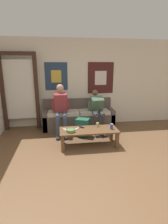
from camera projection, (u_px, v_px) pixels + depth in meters
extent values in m
plane|color=brown|center=(95.00, 186.00, 2.69)|extent=(18.00, 18.00, 0.00)
cube|color=silver|center=(75.00, 83.00, 5.23)|extent=(10.00, 0.05, 2.55)
cube|color=navy|center=(56.00, 76.00, 5.06)|extent=(0.65, 0.01, 0.79)
cube|color=gold|center=(56.00, 76.00, 5.06)|extent=(0.29, 0.01, 0.36)
cube|color=#471E1E|center=(101.00, 78.00, 5.26)|extent=(0.79, 0.01, 0.92)
cube|color=silver|center=(101.00, 78.00, 5.26)|extent=(0.35, 0.01, 0.41)
cube|color=#382319|center=(3.00, 94.00, 4.80)|extent=(0.10, 0.10, 2.05)
cube|color=#382319|center=(37.00, 94.00, 4.92)|extent=(0.10, 0.10, 2.05)
cube|color=#382319|center=(16.00, 53.00, 4.58)|extent=(1.00, 0.10, 0.10)
cube|color=silver|center=(20.00, 90.00, 4.85)|extent=(0.82, 0.02, 1.64)
cube|color=#564C47|center=(78.00, 112.00, 5.37)|extent=(2.04, 0.13, 0.83)
cube|color=#564C47|center=(79.00, 121.00, 5.11)|extent=(2.04, 0.53, 0.43)
cube|color=#564C47|center=(46.00, 121.00, 4.96)|extent=(0.12, 0.53, 0.55)
cube|color=#564C47|center=(111.00, 118.00, 5.23)|extent=(0.12, 0.53, 0.55)
cube|color=beige|center=(63.00, 113.00, 4.98)|extent=(0.88, 0.49, 0.10)
cube|color=beige|center=(94.00, 112.00, 5.10)|extent=(0.88, 0.49, 0.10)
cube|color=brown|center=(89.00, 130.00, 3.95)|extent=(1.31, 0.55, 0.03)
cube|color=brown|center=(62.00, 136.00, 4.13)|extent=(0.07, 0.07, 0.36)
cube|color=brown|center=(111.00, 133.00, 4.29)|extent=(0.07, 0.07, 0.36)
cube|color=brown|center=(63.00, 144.00, 3.71)|extent=(0.07, 0.07, 0.36)
cube|color=brown|center=(117.00, 140.00, 3.87)|extent=(0.07, 0.07, 0.36)
cylinder|color=#384256|center=(58.00, 115.00, 4.55)|extent=(0.11, 0.42, 0.11)
cylinder|color=#384256|center=(58.00, 127.00, 4.41)|extent=(0.10, 0.10, 0.51)
cube|color=#232328|center=(58.00, 138.00, 4.41)|extent=(0.11, 0.25, 0.05)
cylinder|color=#384256|center=(65.00, 115.00, 4.57)|extent=(0.11, 0.42, 0.11)
cylinder|color=#384256|center=(65.00, 127.00, 4.44)|extent=(0.10, 0.10, 0.51)
cube|color=#232328|center=(66.00, 137.00, 4.44)|extent=(0.11, 0.25, 0.05)
cube|color=maroon|center=(61.00, 103.00, 4.74)|extent=(0.36, 0.34, 0.58)
sphere|color=tan|center=(60.00, 88.00, 4.71)|extent=(0.20, 0.20, 0.20)
cylinder|color=maroon|center=(53.00, 105.00, 4.73)|extent=(0.08, 0.11, 0.31)
cylinder|color=maroon|center=(68.00, 105.00, 4.78)|extent=(0.08, 0.11, 0.31)
cylinder|color=#2D2D33|center=(95.00, 114.00, 4.69)|extent=(0.11, 0.40, 0.11)
cylinder|color=#2D2D33|center=(97.00, 125.00, 4.57)|extent=(0.10, 0.10, 0.51)
cube|color=#232328|center=(97.00, 135.00, 4.57)|extent=(0.11, 0.25, 0.05)
cylinder|color=#2D2D33|center=(102.00, 114.00, 4.72)|extent=(0.11, 0.40, 0.11)
cylinder|color=#2D2D33|center=(103.00, 125.00, 4.59)|extent=(0.10, 0.10, 0.51)
cube|color=#232328|center=(104.00, 135.00, 4.59)|extent=(0.11, 0.25, 0.05)
cube|color=#4C6B51|center=(96.00, 104.00, 4.96)|extent=(0.39, 0.46, 0.50)
sphere|color=brown|center=(95.00, 93.00, 5.05)|extent=(0.17, 0.17, 0.17)
cylinder|color=#4C6B51|center=(89.00, 106.00, 4.97)|extent=(0.08, 0.14, 0.26)
cylinder|color=#4C6B51|center=(102.00, 105.00, 5.02)|extent=(0.08, 0.14, 0.26)
cube|color=#1E5642|center=(83.00, 127.00, 4.55)|extent=(0.40, 0.36, 0.46)
cube|color=#1E5642|center=(81.00, 133.00, 4.47)|extent=(0.25, 0.18, 0.21)
cylinder|color=#607F47|center=(71.00, 131.00, 3.78)|extent=(0.19, 0.19, 0.06)
torus|color=#607F47|center=(71.00, 130.00, 3.78)|extent=(0.20, 0.20, 0.02)
cylinder|color=tan|center=(98.00, 125.00, 4.12)|extent=(0.07, 0.07, 0.09)
cylinder|color=black|center=(98.00, 122.00, 4.11)|extent=(0.00, 0.00, 0.01)
cylinder|color=#28479E|center=(112.00, 126.00, 3.96)|extent=(0.07, 0.07, 0.12)
cylinder|color=silver|center=(112.00, 124.00, 3.94)|extent=(0.06, 0.06, 0.00)
cube|color=white|center=(77.00, 129.00, 3.94)|extent=(0.12, 0.13, 0.02)
cylinder|color=#333842|center=(78.00, 128.00, 3.96)|extent=(0.01, 0.01, 0.00)
cube|color=white|center=(65.00, 130.00, 3.91)|extent=(0.09, 0.15, 0.02)
cylinder|color=#333842|center=(64.00, 128.00, 3.93)|extent=(0.01, 0.01, 0.00)
cube|color=black|center=(81.00, 127.00, 4.07)|extent=(0.14, 0.15, 0.01)
cube|color=black|center=(81.00, 127.00, 4.07)|extent=(0.12, 0.13, 0.00)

